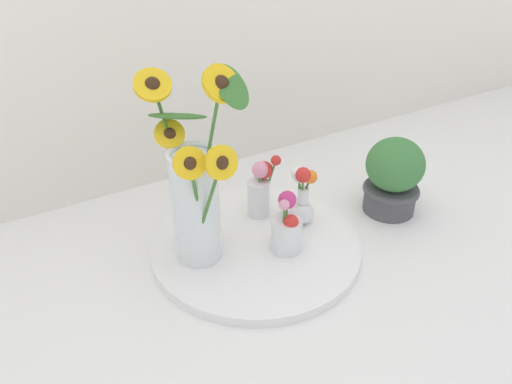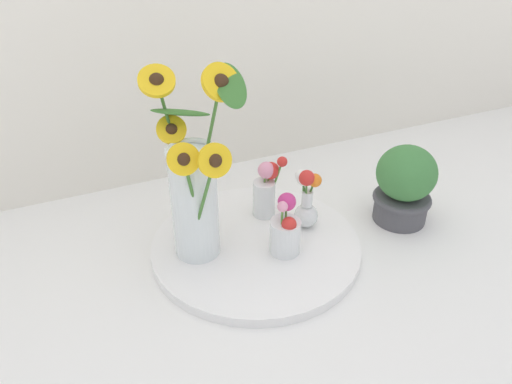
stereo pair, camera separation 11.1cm
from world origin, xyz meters
The scene contains 7 objects.
ground_plane centered at (0.00, 0.00, 0.00)m, with size 6.00×6.00×0.00m, color white.
serving_tray centered at (0.03, 0.11, 0.01)m, with size 0.50×0.50×0.02m.
mason_jar_sunflowers centered at (-0.10, 0.13, 0.19)m, with size 0.20×0.24×0.44m.
vase_small_center centered at (0.08, 0.05, 0.08)m, with size 0.07×0.07×0.15m.
vase_bulb_right centered at (0.17, 0.12, 0.10)m, with size 0.06×0.06×0.16m.
vase_small_back centered at (0.10, 0.21, 0.10)m, with size 0.08×0.06×0.16m.
potted_plant centered at (0.43, 0.08, 0.10)m, with size 0.15×0.15×0.21m.
Camera 1 is at (-0.44, -0.71, 0.76)m, focal length 35.00 mm.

